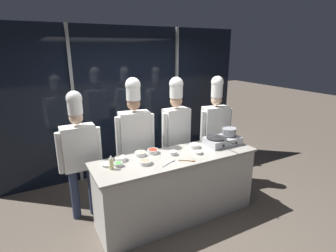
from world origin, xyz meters
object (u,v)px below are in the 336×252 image
prep_bowl_scallions (118,164)px  chef_pastry (215,124)px  prep_bowl_garlic (194,146)px  prep_bowl_chili_flakes (153,151)px  prep_bowl_bean_sprouts (107,164)px  chef_line (176,127)px  prep_bowl_onion (173,153)px  chef_sous (135,133)px  serving_spoon_slotted (190,161)px  chef_head (79,149)px  squeeze_bottle_oil (111,163)px  portable_stove (222,141)px  serving_spoon_solid (171,161)px  prep_bowl_mushrooms (145,162)px  stock_pot (229,132)px  prep_bowl_shrimp (198,152)px  prep_bowl_chicken (121,158)px  frying_pan (217,137)px  prep_bowl_ginger (140,153)px

prep_bowl_scallions → chef_pastry: size_ratio=0.06×
prep_bowl_garlic → prep_bowl_chili_flakes: 0.63m
prep_bowl_bean_sprouts → chef_line: 1.33m
prep_bowl_bean_sprouts → chef_pastry: (2.01, 0.46, 0.11)m
prep_bowl_onion → chef_sous: bearing=118.6°
serving_spoon_slotted → chef_head: chef_head is taller
prep_bowl_garlic → squeeze_bottle_oil: bearing=-174.7°
prep_bowl_garlic → chef_head: chef_head is taller
prep_bowl_chili_flakes → chef_pastry: chef_pastry is taller
portable_stove → prep_bowl_onion: 0.84m
prep_bowl_chili_flakes → serving_spoon_solid: prep_bowl_chili_flakes is taller
prep_bowl_mushrooms → stock_pot: bearing=3.4°
prep_bowl_shrimp → prep_bowl_chicken: (-1.00, 0.28, 0.01)m
prep_bowl_chili_flakes → chef_pastry: 1.40m
portable_stove → prep_bowl_mushrooms: bearing=-176.3°
frying_pan → squeeze_bottle_oil: squeeze_bottle_oil is taller
chef_line → chef_head: bearing=-5.9°
squeeze_bottle_oil → serving_spoon_slotted: squeeze_bottle_oil is taller
stock_pot → chef_head: (-2.08, 0.58, -0.09)m
squeeze_bottle_oil → prep_bowl_bean_sprouts: (-0.02, 0.12, -0.07)m
prep_bowl_onion → prep_bowl_garlic: bearing=11.2°
prep_bowl_mushrooms → prep_bowl_bean_sprouts: prep_bowl_mushrooms is taller
prep_bowl_ginger → chef_pastry: size_ratio=0.08×
serving_spoon_slotted → prep_bowl_chicken: bearing=150.4°
chef_sous → prep_bowl_mushrooms: bearing=85.3°
prep_bowl_bean_sprouts → chef_pastry: 2.07m
chef_line → prep_bowl_chili_flakes: bearing=27.8°
prep_bowl_chili_flakes → prep_bowl_ginger: size_ratio=1.01×
frying_pan → chef_pastry: (0.41, 0.56, -0.01)m
prep_bowl_mushrooms → prep_bowl_scallions: size_ratio=1.52×
prep_bowl_chili_flakes → chef_sous: 0.44m
prep_bowl_mushrooms → prep_bowl_shrimp: (0.77, -0.04, -0.01)m
chef_pastry → portable_stove: bearing=70.1°
stock_pot → chef_line: bearing=138.0°
prep_bowl_chicken → frying_pan: bearing=-6.7°
stock_pot → squeeze_bottle_oil: (-1.82, -0.03, -0.10)m
prep_bowl_bean_sprouts → chef_head: bearing=116.0°
prep_bowl_shrimp → chef_sous: (-0.64, 0.72, 0.16)m
stock_pot → prep_bowl_chili_flakes: (-1.18, 0.19, -0.15)m
serving_spoon_slotted → serving_spoon_solid: size_ratio=0.80×
prep_bowl_garlic → prep_bowl_mushrooms: (-0.85, -0.17, -0.00)m
prep_bowl_chili_flakes → prep_bowl_scallions: size_ratio=1.41×
stock_pot → prep_bowl_chicken: bearing=174.5°
prep_bowl_mushrooms → prep_bowl_ginger: size_ratio=1.09×
prep_bowl_garlic → prep_bowl_ginger: size_ratio=1.06×
frying_pan → prep_bowl_garlic: size_ratio=3.12×
prep_bowl_shrimp → serving_spoon_slotted: bearing=-145.9°
prep_bowl_onion → frying_pan: bearing=-1.1°
prep_bowl_onion → chef_head: (-1.12, 0.58, 0.07)m
prep_bowl_mushrooms → prep_bowl_chili_flakes: size_ratio=1.07×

